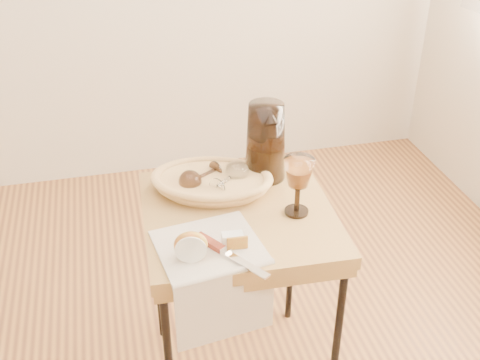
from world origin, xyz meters
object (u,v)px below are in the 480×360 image
object	(u,v)px
side_table	(239,300)
pitcher	(266,141)
apple_half	(191,245)
tea_towel	(209,246)
table_knife	(228,253)
bread_basket	(212,183)
goblet_lying_a	(201,176)
goblet_lying_b	(229,178)
wine_goblet	(298,186)

from	to	relation	value
side_table	pitcher	size ratio (longest dim) A/B	2.42
side_table	apple_half	bearing A→B (deg)	-132.33
tea_towel	table_knife	world-z (taller)	table_knife
side_table	bread_basket	world-z (taller)	bread_basket
goblet_lying_a	bread_basket	bearing A→B (deg)	122.70
side_table	apple_half	distance (m)	0.48
side_table	apple_half	xyz separation A→B (m)	(-0.17, -0.19, 0.40)
tea_towel	pitcher	distance (m)	0.43
bread_basket	goblet_lying_a	size ratio (longest dim) A/B	2.88
goblet_lying_b	bread_basket	bearing A→B (deg)	116.00
wine_goblet	side_table	bearing A→B (deg)	163.72
tea_towel	pitcher	world-z (taller)	pitcher
side_table	tea_towel	world-z (taller)	tea_towel
bread_basket	table_knife	distance (m)	0.34
goblet_lying_b	pitcher	distance (m)	0.17
side_table	pitcher	xyz separation A→B (m)	(0.13, 0.18, 0.48)
tea_towel	pitcher	size ratio (longest dim) A/B	0.94
bread_basket	goblet_lying_a	distance (m)	0.04
bread_basket	pitcher	xyz separation A→B (m)	(0.18, 0.05, 0.10)
bread_basket	table_knife	world-z (taller)	bread_basket
bread_basket	apple_half	world-z (taller)	apple_half
wine_goblet	table_knife	world-z (taller)	wine_goblet
bread_basket	wine_goblet	world-z (taller)	wine_goblet
apple_half	table_knife	distance (m)	0.10
tea_towel	side_table	bearing A→B (deg)	43.77
goblet_lying_b	table_knife	size ratio (longest dim) A/B	0.50
pitcher	tea_towel	bearing A→B (deg)	-128.20
side_table	pitcher	bearing A→B (deg)	53.60
goblet_lying_a	tea_towel	bearing A→B (deg)	52.71
goblet_lying_b	pitcher	bearing A→B (deg)	-15.77
goblet_lying_a	wine_goblet	bearing A→B (deg)	111.68
bread_basket	pitcher	world-z (taller)	pitcher
apple_half	side_table	bearing A→B (deg)	56.71
pitcher	goblet_lying_b	bearing A→B (deg)	-154.57
apple_half	bread_basket	bearing A→B (deg)	78.70
wine_goblet	table_knife	size ratio (longest dim) A/B	0.74
goblet_lying_a	apple_half	xyz separation A→B (m)	(-0.09, -0.33, -0.00)
goblet_lying_b	wine_goblet	distance (m)	0.24
goblet_lying_a	table_knife	xyz separation A→B (m)	(0.01, -0.35, -0.03)
pitcher	side_table	bearing A→B (deg)	-127.41
tea_towel	wine_goblet	distance (m)	0.31
goblet_lying_b	table_knife	xyz separation A→B (m)	(-0.07, -0.31, -0.03)
apple_half	goblet_lying_a	bearing A→B (deg)	84.22
tea_towel	goblet_lying_a	world-z (taller)	goblet_lying_a
pitcher	table_knife	world-z (taller)	pitcher
pitcher	goblet_lying_a	bearing A→B (deg)	-172.48
tea_towel	apple_half	distance (m)	0.08
tea_towel	goblet_lying_a	bearing A→B (deg)	75.32
goblet_lying_a	pitcher	xyz separation A→B (m)	(0.21, 0.03, 0.08)
tea_towel	table_knife	size ratio (longest dim) A/B	1.11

